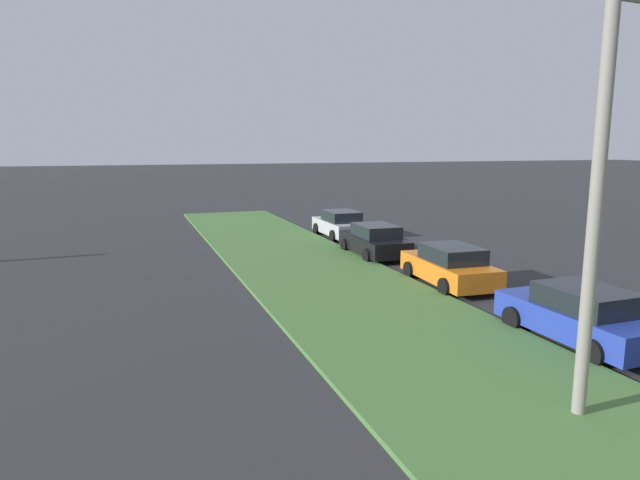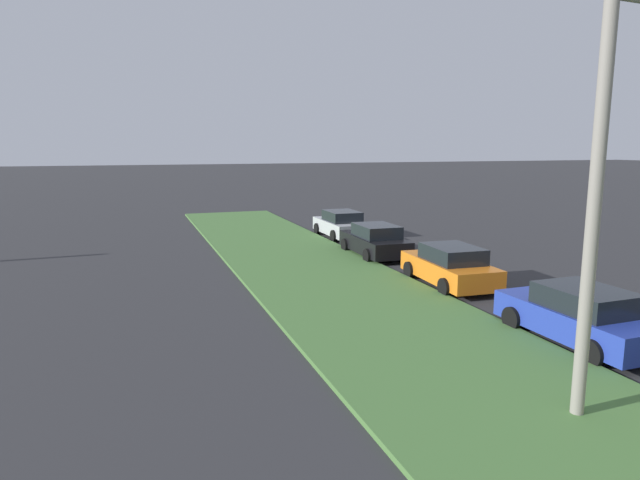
{
  "view_description": "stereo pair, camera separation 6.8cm",
  "coord_description": "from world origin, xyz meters",
  "px_view_note": "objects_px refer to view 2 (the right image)",
  "views": [
    {
      "loc": [
        -0.08,
        14.14,
        4.96
      ],
      "look_at": [
        17.49,
        7.93,
        1.74
      ],
      "focal_mm": 30.74,
      "sensor_mm": 36.0,
      "label": 1
    },
    {
      "loc": [
        -0.1,
        14.08,
        4.96
      ],
      "look_at": [
        17.49,
        7.93,
        1.74
      ],
      "focal_mm": 30.74,
      "sensor_mm": 36.0,
      "label": 2
    }
  ],
  "objects_px": {
    "parked_car_black": "(375,241)",
    "parked_car_silver": "(341,224)",
    "streetlight": "(611,179)",
    "parked_car_blue": "(579,316)",
    "parked_car_orange": "(450,266)"
  },
  "relations": [
    {
      "from": "parked_car_orange",
      "to": "parked_car_black",
      "type": "distance_m",
      "value": 5.68
    },
    {
      "from": "parked_car_orange",
      "to": "parked_car_silver",
      "type": "relative_size",
      "value": 1.02
    },
    {
      "from": "parked_car_black",
      "to": "parked_car_silver",
      "type": "xyz_separation_m",
      "value": [
        5.34,
        -0.45,
        0.0
      ]
    },
    {
      "from": "streetlight",
      "to": "parked_car_black",
      "type": "bearing_deg",
      "value": -9.47
    },
    {
      "from": "parked_car_black",
      "to": "parked_car_silver",
      "type": "bearing_deg",
      "value": -3.64
    },
    {
      "from": "parked_car_orange",
      "to": "streetlight",
      "type": "relative_size",
      "value": 0.59
    },
    {
      "from": "parked_car_silver",
      "to": "parked_car_orange",
      "type": "bearing_deg",
      "value": 179.55
    },
    {
      "from": "parked_car_black",
      "to": "parked_car_silver",
      "type": "height_order",
      "value": "same"
    },
    {
      "from": "parked_car_silver",
      "to": "streetlight",
      "type": "xyz_separation_m",
      "value": [
        -20.2,
        2.93,
        3.67
      ]
    },
    {
      "from": "parked_car_blue",
      "to": "parked_car_silver",
      "type": "height_order",
      "value": "same"
    },
    {
      "from": "parked_car_blue",
      "to": "parked_car_orange",
      "type": "bearing_deg",
      "value": -1.87
    },
    {
      "from": "parked_car_silver",
      "to": "streetlight",
      "type": "distance_m",
      "value": 20.74
    },
    {
      "from": "parked_car_silver",
      "to": "parked_car_black",
      "type": "bearing_deg",
      "value": 175.52
    },
    {
      "from": "parked_car_black",
      "to": "parked_car_blue",
      "type": "bearing_deg",
      "value": -177.77
    },
    {
      "from": "parked_car_silver",
      "to": "parked_car_blue",
      "type": "bearing_deg",
      "value": 179.56
    }
  ]
}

